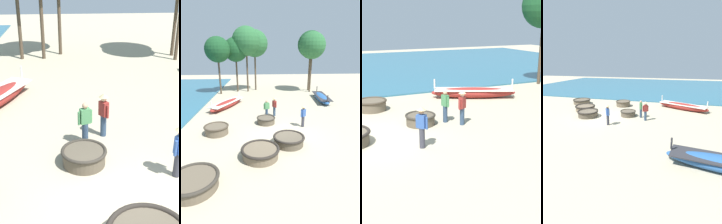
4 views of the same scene
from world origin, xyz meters
The scene contains 8 objects.
ground_plane centered at (0.00, 0.00, 0.00)m, with size 80.00×80.00×0.00m, color tan.
sea centered at (-21.21, 4.00, 0.05)m, with size 28.00×52.00×0.10m, color #2D667F.
coracle_far_left centered at (-4.49, 0.66, 0.33)m, with size 1.65×1.65×0.61m.
coracle_front_right centered at (-1.02, 2.27, 0.28)m, with size 1.46×1.46×0.52m.
long_boat_red_hull centered at (-4.73, 7.17, 0.35)m, with size 3.27×5.40×1.21m.
fisherman_by_coracle centered at (-0.89, 3.50, 0.84)m, with size 0.51×0.31×1.57m.
fisherman_standing_left centered at (1.67, 1.38, 0.96)m, with size 0.43×0.38×1.67m.
fisherman_crouching centered at (-0.18, 4.06, 0.96)m, with size 0.37×0.46×1.67m.
Camera 3 is at (12.39, -2.35, 4.78)m, focal length 50.00 mm.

